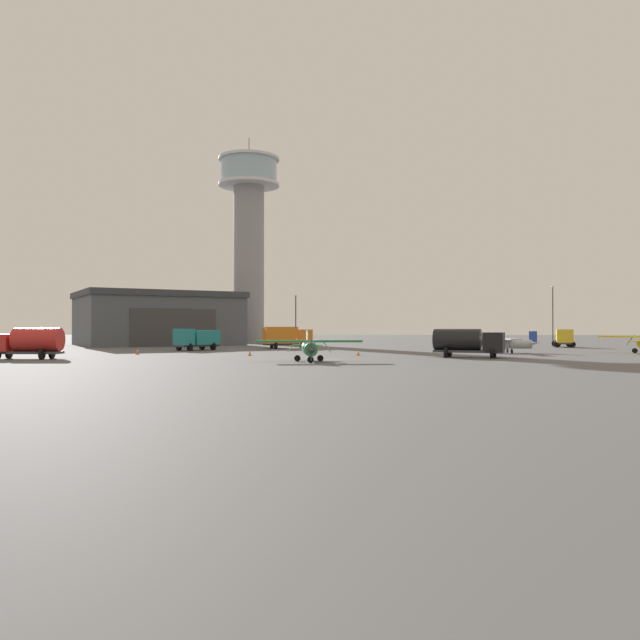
{
  "coord_description": "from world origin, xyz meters",
  "views": [
    {
      "loc": [
        3.01,
        -58.29,
        2.99
      ],
      "look_at": [
        -1.66,
        33.93,
        4.13
      ],
      "focal_mm": 35.0,
      "sensor_mm": 36.0,
      "label": 1
    }
  ],
  "objects_px": {
    "traffic_cone_near_right": "(358,352)",
    "traffic_cone_mid_apron": "(250,353)",
    "truck_flatbed_yellow": "(564,339)",
    "light_post_east": "(553,310)",
    "control_tower": "(249,229)",
    "airplane_green": "(309,347)",
    "traffic_cone_near_left": "(137,351)",
    "car_silver": "(465,344)",
    "light_post_west": "(296,315)",
    "truck_fuel_tanker_black": "(467,341)",
    "truck_fuel_tanker_red": "(29,342)",
    "truck_box_orange": "(287,336)",
    "airplane_silver": "(509,343)",
    "truck_box_teal": "(197,338)"
  },
  "relations": [
    {
      "from": "traffic_cone_near_right",
      "to": "traffic_cone_mid_apron",
      "type": "xyz_separation_m",
      "value": [
        -11.64,
        -1.03,
        -0.01
      ]
    },
    {
      "from": "light_post_west",
      "to": "traffic_cone_near_right",
      "type": "relative_size",
      "value": 13.22
    },
    {
      "from": "truck_box_teal",
      "to": "truck_fuel_tanker_black",
      "type": "bearing_deg",
      "value": 96.99
    },
    {
      "from": "truck_box_orange",
      "to": "traffic_cone_near_left",
      "type": "height_order",
      "value": "truck_box_orange"
    },
    {
      "from": "airplane_green",
      "to": "traffic_cone_near_left",
      "type": "relative_size",
      "value": 13.56
    },
    {
      "from": "traffic_cone_near_left",
      "to": "truck_box_teal",
      "type": "bearing_deg",
      "value": 73.92
    },
    {
      "from": "traffic_cone_near_right",
      "to": "airplane_silver",
      "type": "bearing_deg",
      "value": 21.02
    },
    {
      "from": "truck_fuel_tanker_red",
      "to": "light_post_west",
      "type": "relative_size",
      "value": 0.78
    },
    {
      "from": "airplane_silver",
      "to": "truck_flatbed_yellow",
      "type": "xyz_separation_m",
      "value": [
        13.83,
        22.27,
        0.11
      ]
    },
    {
      "from": "truck_box_teal",
      "to": "traffic_cone_near_left",
      "type": "xyz_separation_m",
      "value": [
        -3.59,
        -12.46,
        -1.23
      ]
    },
    {
      "from": "truck_box_teal",
      "to": "light_post_east",
      "type": "xyz_separation_m",
      "value": [
        54.23,
        25.75,
        4.35
      ]
    },
    {
      "from": "control_tower",
      "to": "light_post_west",
      "type": "distance_m",
      "value": 30.17
    },
    {
      "from": "truck_box_orange",
      "to": "truck_box_teal",
      "type": "bearing_deg",
      "value": -168.26
    },
    {
      "from": "truck_fuel_tanker_red",
      "to": "truck_fuel_tanker_black",
      "type": "xyz_separation_m",
      "value": [
        42.24,
        5.17,
        -0.03
      ]
    },
    {
      "from": "truck_box_teal",
      "to": "light_post_west",
      "type": "distance_m",
      "value": 22.45
    },
    {
      "from": "control_tower",
      "to": "airplane_green",
      "type": "height_order",
      "value": "control_tower"
    },
    {
      "from": "truck_fuel_tanker_black",
      "to": "light_post_east",
      "type": "xyz_separation_m",
      "value": [
        22.33,
        43.81,
        4.31
      ]
    },
    {
      "from": "control_tower",
      "to": "car_silver",
      "type": "height_order",
      "value": "control_tower"
    },
    {
      "from": "truck_fuel_tanker_red",
      "to": "truck_box_orange",
      "type": "relative_size",
      "value": 0.91
    },
    {
      "from": "truck_box_orange",
      "to": "traffic_cone_mid_apron",
      "type": "xyz_separation_m",
      "value": [
        -1.63,
        -22.45,
        -1.44
      ]
    },
    {
      "from": "airplane_silver",
      "to": "light_post_west",
      "type": "height_order",
      "value": "light_post_west"
    },
    {
      "from": "truck_fuel_tanker_black",
      "to": "truck_flatbed_yellow",
      "type": "distance_m",
      "value": 39.45
    },
    {
      "from": "truck_box_orange",
      "to": "light_post_east",
      "type": "distance_m",
      "value": 46.94
    },
    {
      "from": "truck_box_orange",
      "to": "truck_fuel_tanker_black",
      "type": "xyz_separation_m",
      "value": [
        20.86,
        -25.9,
        -0.12
      ]
    },
    {
      "from": "truck_flatbed_yellow",
      "to": "light_post_east",
      "type": "relative_size",
      "value": 0.59
    },
    {
      "from": "traffic_cone_mid_apron",
      "to": "traffic_cone_near_right",
      "type": "bearing_deg",
      "value": 5.05
    },
    {
      "from": "airplane_silver",
      "to": "airplane_green",
      "type": "distance_m",
      "value": 29.43
    },
    {
      "from": "truck_fuel_tanker_red",
      "to": "car_silver",
      "type": "height_order",
      "value": "truck_fuel_tanker_red"
    },
    {
      "from": "truck_fuel_tanker_black",
      "to": "traffic_cone_near_right",
      "type": "bearing_deg",
      "value": 177.22
    },
    {
      "from": "airplane_green",
      "to": "traffic_cone_near_left",
      "type": "xyz_separation_m",
      "value": [
        -20.17,
        13.6,
        -0.95
      ]
    },
    {
      "from": "light_post_east",
      "to": "car_silver",
      "type": "bearing_deg",
      "value": -133.6
    },
    {
      "from": "traffic_cone_mid_apron",
      "to": "truck_box_orange",
      "type": "bearing_deg",
      "value": 85.86
    },
    {
      "from": "airplane_green",
      "to": "car_silver",
      "type": "relative_size",
      "value": 2.1
    },
    {
      "from": "light_post_west",
      "to": "traffic_cone_mid_apron",
      "type": "height_order",
      "value": "light_post_west"
    },
    {
      "from": "control_tower",
      "to": "airplane_green",
      "type": "relative_size",
      "value": 4.33
    },
    {
      "from": "traffic_cone_near_right",
      "to": "car_silver",
      "type": "bearing_deg",
      "value": 53.41
    },
    {
      "from": "light_post_west",
      "to": "control_tower",
      "type": "bearing_deg",
      "value": 117.32
    },
    {
      "from": "truck_fuel_tanker_red",
      "to": "light_post_west",
      "type": "height_order",
      "value": "light_post_west"
    },
    {
      "from": "truck_fuel_tanker_red",
      "to": "truck_box_orange",
      "type": "distance_m",
      "value": 37.71
    },
    {
      "from": "truck_flatbed_yellow",
      "to": "traffic_cone_near_left",
      "type": "relative_size",
      "value": 8.71
    },
    {
      "from": "truck_flatbed_yellow",
      "to": "light_post_east",
      "type": "distance_m",
      "value": 11.34
    },
    {
      "from": "truck_fuel_tanker_black",
      "to": "light_post_east",
      "type": "height_order",
      "value": "light_post_east"
    },
    {
      "from": "traffic_cone_near_right",
      "to": "truck_fuel_tanker_black",
      "type": "bearing_deg",
      "value": -22.45
    },
    {
      "from": "truck_fuel_tanker_black",
      "to": "car_silver",
      "type": "distance_m",
      "value": 25.24
    },
    {
      "from": "car_silver",
      "to": "light_post_west",
      "type": "bearing_deg",
      "value": 36.22
    },
    {
      "from": "truck_fuel_tanker_black",
      "to": "car_silver",
      "type": "xyz_separation_m",
      "value": [
        4.28,
        24.86,
        -0.87
      ]
    },
    {
      "from": "airplane_silver",
      "to": "truck_fuel_tanker_red",
      "type": "height_order",
      "value": "truck_fuel_tanker_red"
    },
    {
      "from": "control_tower",
      "to": "truck_fuel_tanker_black",
      "type": "bearing_deg",
      "value": -61.63
    },
    {
      "from": "truck_box_teal",
      "to": "traffic_cone_near_right",
      "type": "distance_m",
      "value": 25.09
    },
    {
      "from": "truck_fuel_tanker_red",
      "to": "traffic_cone_near_left",
      "type": "relative_size",
      "value": 9.43
    }
  ]
}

